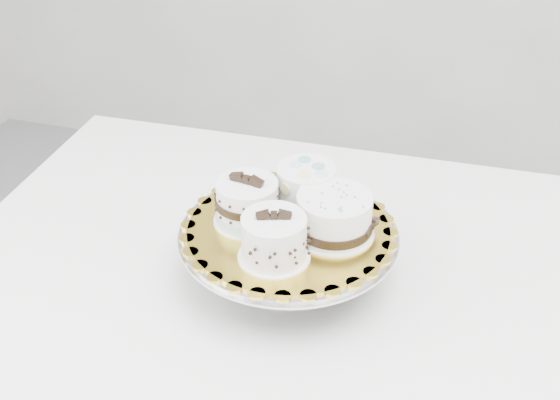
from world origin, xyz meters
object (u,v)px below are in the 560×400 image
(cake_stand, at_px, (288,245))
(cake_ribbon, at_px, (335,216))
(cake_dots, at_px, (306,186))
(cake_board, at_px, (289,229))
(table, at_px, (306,302))
(cake_banded, at_px, (247,204))
(cake_swirl, at_px, (274,239))

(cake_stand, distance_m, cake_ribbon, 0.09)
(cake_dots, bearing_deg, cake_stand, -78.02)
(cake_board, distance_m, cake_dots, 0.08)
(cake_stand, xyz_separation_m, cake_dots, (0.01, 0.07, 0.07))
(table, xyz_separation_m, cake_banded, (-0.08, -0.04, 0.21))
(cake_board, xyz_separation_m, cake_swirl, (-0.00, -0.07, 0.03))
(cake_board, relative_size, cake_ribbon, 2.28)
(cake_swirl, relative_size, cake_dots, 0.98)
(table, xyz_separation_m, cake_stand, (-0.02, -0.04, 0.15))
(table, distance_m, cake_banded, 0.23)
(cake_stand, height_order, cake_dots, cake_dots)
(cake_board, distance_m, cake_swirl, 0.08)
(cake_board, height_order, cake_swirl, cake_swirl)
(cake_swirl, distance_m, cake_banded, 0.10)
(cake_banded, bearing_deg, table, 36.58)
(cake_ribbon, bearing_deg, cake_dots, 147.62)
(cake_stand, bearing_deg, cake_dots, 82.43)
(table, xyz_separation_m, cake_swirl, (-0.02, -0.11, 0.21))
(cake_dots, xyz_separation_m, cake_ribbon, (0.06, -0.06, -0.00))
(cake_ribbon, bearing_deg, cake_board, -161.10)
(cake_swirl, xyz_separation_m, cake_ribbon, (0.07, 0.08, -0.00))
(cake_stand, relative_size, cake_swirl, 2.89)
(cake_banded, bearing_deg, cake_ribbon, 13.41)
(cake_dots, bearing_deg, cake_banded, -118.25)
(cake_stand, bearing_deg, cake_board, 75.96)
(cake_stand, height_order, cake_board, cake_board)
(table, xyz_separation_m, cake_dots, (-0.01, 0.02, 0.21))
(cake_board, height_order, cake_dots, cake_dots)
(cake_banded, distance_m, cake_dots, 0.10)
(cake_swirl, relative_size, cake_ribbon, 0.86)
(cake_stand, xyz_separation_m, cake_ribbon, (0.07, 0.01, 0.06))
(table, bearing_deg, cake_ribbon, -36.89)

